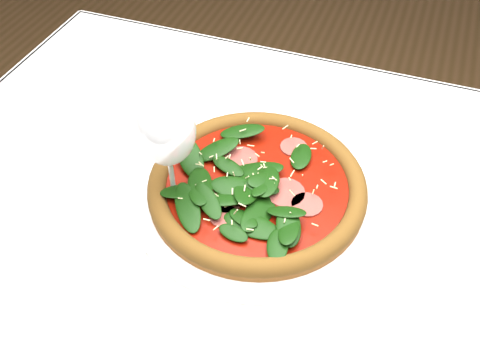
% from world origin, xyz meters
% --- Properties ---
extents(dining_table, '(1.21, 0.81, 0.75)m').
position_xyz_m(dining_table, '(0.00, 0.00, 0.65)').
color(dining_table, silver).
rests_on(dining_table, ground).
extents(plate, '(0.36, 0.36, 0.02)m').
position_xyz_m(plate, '(-0.06, 0.02, 0.76)').
color(plate, white).
rests_on(plate, dining_table).
extents(pizza, '(0.34, 0.34, 0.04)m').
position_xyz_m(pizza, '(-0.06, 0.02, 0.78)').
color(pizza, '#996525').
rests_on(pizza, plate).
extents(wine_glass, '(0.08, 0.08, 0.19)m').
position_xyz_m(wine_glass, '(-0.17, -0.03, 0.88)').
color(wine_glass, silver).
rests_on(wine_glass, dining_table).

